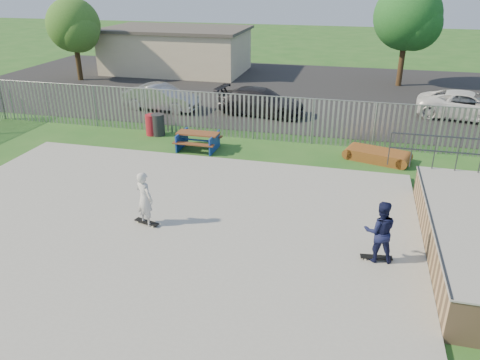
% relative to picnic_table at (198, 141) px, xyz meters
% --- Properties ---
extents(ground, '(120.00, 120.00, 0.00)m').
position_rel_picnic_table_xyz_m(ground, '(0.95, -7.11, -0.38)').
color(ground, '#255D1F').
rests_on(ground, ground).
extents(concrete_slab, '(15.00, 12.00, 0.15)m').
position_rel_picnic_table_xyz_m(concrete_slab, '(0.95, -7.11, -0.30)').
color(concrete_slab, '#9C9C97').
rests_on(concrete_slab, ground).
extents(fence, '(26.04, 16.02, 2.00)m').
position_rel_picnic_table_xyz_m(fence, '(1.95, -2.52, 0.62)').
color(fence, gray).
rests_on(fence, ground).
extents(picnic_table, '(1.77, 1.46, 0.74)m').
position_rel_picnic_table_xyz_m(picnic_table, '(0.00, 0.00, 0.00)').
color(picnic_table, brown).
rests_on(picnic_table, ground).
extents(funbox, '(2.34, 1.62, 0.43)m').
position_rel_picnic_table_xyz_m(funbox, '(7.32, 0.50, -0.16)').
color(funbox, brown).
rests_on(funbox, ground).
extents(trash_bin_red, '(0.57, 0.57, 0.95)m').
position_rel_picnic_table_xyz_m(trash_bin_red, '(-2.68, 1.32, 0.10)').
color(trash_bin_red, maroon).
rests_on(trash_bin_red, ground).
extents(trash_bin_grey, '(0.60, 0.60, 0.99)m').
position_rel_picnic_table_xyz_m(trash_bin_grey, '(-2.38, 1.35, 0.12)').
color(trash_bin_grey, '#252527').
rests_on(trash_bin_grey, ground).
extents(parking_lot, '(40.00, 18.00, 0.02)m').
position_rel_picnic_table_xyz_m(parking_lot, '(0.95, 11.89, -0.37)').
color(parking_lot, black).
rests_on(parking_lot, ground).
extents(car_silver, '(4.26, 1.81, 1.36)m').
position_rel_picnic_table_xyz_m(car_silver, '(-3.94, 5.43, 0.33)').
color(car_silver, '#9D9EA2').
rests_on(car_silver, parking_lot).
extents(car_dark, '(4.92, 2.48, 1.37)m').
position_rel_picnic_table_xyz_m(car_dark, '(1.50, 5.82, 0.33)').
color(car_dark, black).
rests_on(car_dark, parking_lot).
extents(car_white, '(5.26, 3.17, 1.37)m').
position_rel_picnic_table_xyz_m(car_white, '(11.83, 7.61, 0.33)').
color(car_white, white).
rests_on(car_white, parking_lot).
extents(building, '(10.40, 6.40, 3.20)m').
position_rel_picnic_table_xyz_m(building, '(-7.05, 15.89, 1.23)').
color(building, beige).
rests_on(building, ground).
extents(tree_left, '(3.53, 3.53, 5.45)m').
position_rel_picnic_table_xyz_m(tree_left, '(-12.51, 11.32, 3.29)').
color(tree_left, '#3E2E18').
rests_on(tree_left, ground).
extents(tree_mid, '(4.20, 4.20, 6.48)m').
position_rel_picnic_table_xyz_m(tree_mid, '(8.93, 14.88, 3.98)').
color(tree_mid, '#45301B').
rests_on(tree_mid, ground).
extents(skateboard_a, '(0.82, 0.29, 0.08)m').
position_rel_picnic_table_xyz_m(skateboard_a, '(7.18, -7.03, -0.19)').
color(skateboard_a, black).
rests_on(skateboard_a, concrete_slab).
extents(skateboard_b, '(0.82, 0.41, 0.08)m').
position_rel_picnic_table_xyz_m(skateboard_b, '(0.72, -6.76, -0.19)').
color(skateboard_b, black).
rests_on(skateboard_b, concrete_slab).
extents(skater_navy, '(0.86, 0.71, 1.63)m').
position_rel_picnic_table_xyz_m(skater_navy, '(7.18, -7.03, 0.59)').
color(skater_navy, '#13173C').
rests_on(skater_navy, concrete_slab).
extents(skater_white, '(0.71, 0.61, 1.63)m').
position_rel_picnic_table_xyz_m(skater_white, '(0.72, -6.76, 0.59)').
color(skater_white, silver).
rests_on(skater_white, concrete_slab).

